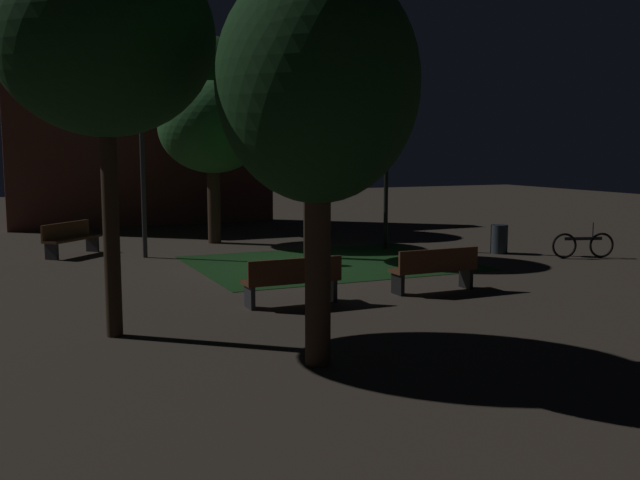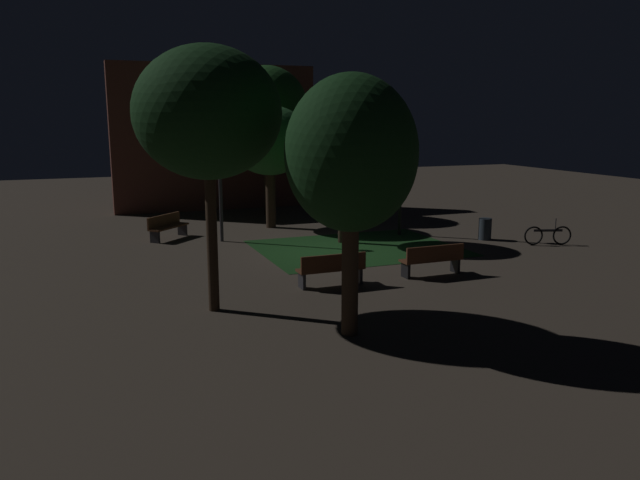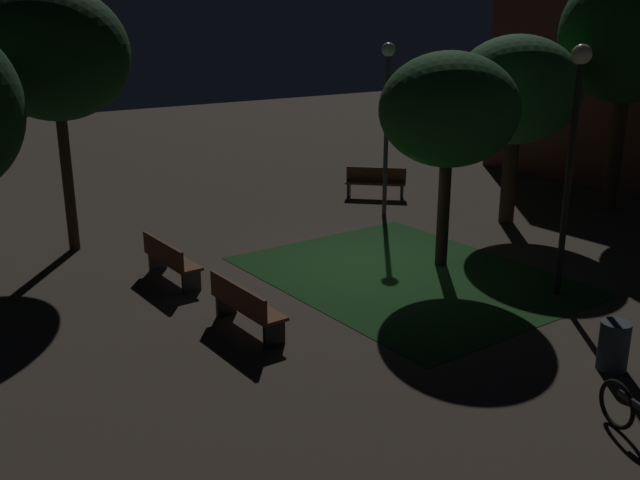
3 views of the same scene
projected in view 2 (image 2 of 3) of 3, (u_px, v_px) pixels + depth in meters
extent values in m
plane|color=#473D33|center=(329.00, 252.00, 20.34)|extent=(60.00, 60.00, 0.00)
cube|color=#194219|center=(357.00, 248.00, 20.91)|extent=(6.57, 5.18, 0.01)
cube|color=brown|center=(331.00, 269.00, 16.18)|extent=(1.80, 0.49, 0.06)
cube|color=brown|center=(334.00, 262.00, 15.94)|extent=(1.80, 0.07, 0.40)
cube|color=#2D2D33|center=(302.00, 281.00, 15.94)|extent=(0.08, 0.38, 0.42)
cube|color=#2D2D33|center=(358.00, 275.00, 16.51)|extent=(0.08, 0.38, 0.42)
cube|color=brown|center=(431.00, 259.00, 17.26)|extent=(1.80, 0.49, 0.06)
cube|color=brown|center=(435.00, 253.00, 17.02)|extent=(1.80, 0.07, 0.40)
cube|color=black|center=(406.00, 270.00, 17.01)|extent=(0.08, 0.38, 0.42)
cube|color=black|center=(455.00, 265.00, 17.59)|extent=(0.08, 0.38, 0.42)
cube|color=brown|center=(169.00, 227.00, 22.39)|extent=(1.61, 1.61, 0.06)
cube|color=brown|center=(164.00, 220.00, 22.43)|extent=(1.32, 1.31, 0.40)
cube|color=#2D2D33|center=(182.00, 230.00, 23.16)|extent=(0.33, 0.33, 0.42)
cube|color=#2D2D33|center=(155.00, 237.00, 21.72)|extent=(0.33, 0.33, 0.42)
cylinder|color=#2D2116|center=(342.00, 206.00, 21.62)|extent=(0.26, 0.26, 2.58)
ellipsoid|color=#1E5623|center=(342.00, 146.00, 21.21)|extent=(2.89, 2.89, 2.36)
cylinder|color=#38281C|center=(268.00, 173.00, 27.82)|extent=(0.41, 0.41, 3.80)
ellipsoid|color=#194719|center=(267.00, 107.00, 27.26)|extent=(3.58, 3.58, 3.58)
cylinder|color=#423021|center=(350.00, 264.00, 12.34)|extent=(0.34, 0.34, 2.95)
ellipsoid|color=#143816|center=(351.00, 153.00, 11.91)|extent=(2.60, 2.60, 3.05)
cylinder|color=#38281C|center=(212.00, 234.00, 13.85)|extent=(0.25, 0.25, 3.56)
ellipsoid|color=#143816|center=(208.00, 113.00, 13.33)|extent=(3.21, 3.21, 2.89)
cylinder|color=#38281C|center=(271.00, 196.00, 24.63)|extent=(0.39, 0.39, 2.57)
ellipsoid|color=#28662D|center=(270.00, 140.00, 24.21)|extent=(3.22, 3.22, 2.71)
cylinder|color=#333338|center=(220.00, 182.00, 21.66)|extent=(0.12, 0.12, 4.25)
sphere|color=white|center=(218.00, 115.00, 21.21)|extent=(0.36, 0.36, 0.36)
cylinder|color=black|center=(401.00, 176.00, 22.88)|extent=(0.12, 0.12, 4.40)
sphere|color=#F4E5B2|center=(402.00, 111.00, 22.42)|extent=(0.36, 0.36, 0.36)
cylinder|color=#2D3842|center=(485.00, 229.00, 22.31)|extent=(0.46, 0.46, 0.78)
torus|color=black|center=(533.00, 236.00, 21.36)|extent=(0.65, 0.27, 0.66)
torus|color=black|center=(562.00, 235.00, 21.40)|extent=(0.65, 0.27, 0.66)
cube|color=#232328|center=(548.00, 230.00, 21.35)|extent=(0.96, 0.36, 0.08)
cylinder|color=#232328|center=(556.00, 224.00, 21.31)|extent=(0.03, 0.03, 0.40)
cube|color=brown|center=(216.00, 138.00, 29.27)|extent=(9.57, 0.80, 6.77)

